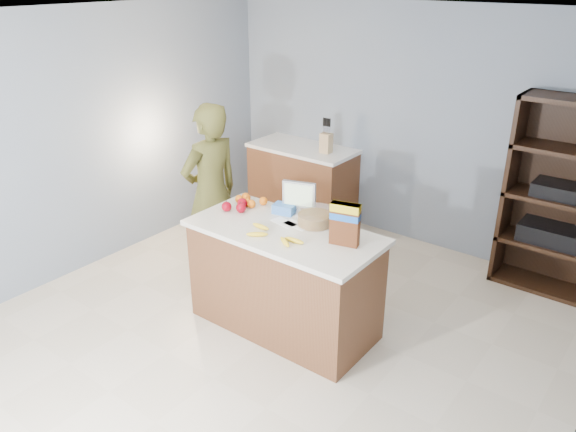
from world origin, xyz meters
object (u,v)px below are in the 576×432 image
Objects in this scene: counter_peninsula at (284,283)px; person at (211,193)px; shelving_unit at (559,201)px; cereal_box at (345,221)px; tv at (299,196)px.

counter_peninsula is 0.91× the size of person.
cereal_box is (-1.04, -1.98, 0.23)m from shelving_unit.
cereal_box is (0.51, 0.07, 0.67)m from counter_peninsula.
counter_peninsula is 0.85m from cereal_box.
person is at bearing -177.95° from tv.
person is 5.23× the size of cereal_box.
shelving_unit is at bearing 132.30° from person.
shelving_unit is at bearing 62.27° from cereal_box.
person is 6.05× the size of tv.
shelving_unit is 3.17m from person.
person reaches higher than cereal_box.
counter_peninsula is 2.61m from shelving_unit.
shelving_unit is at bearing 52.89° from counter_peninsula.
counter_peninsula is 5.53× the size of tv.
counter_peninsula is 0.73m from tv.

